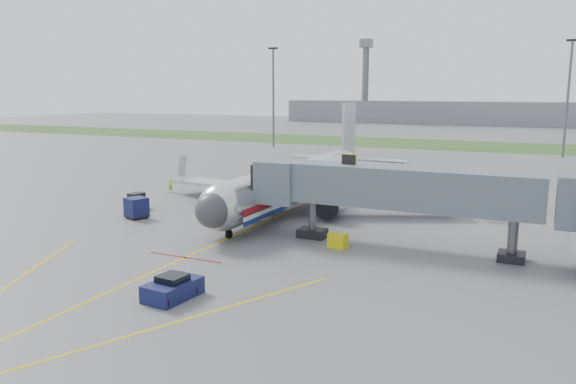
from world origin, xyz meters
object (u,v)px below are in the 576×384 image
at_px(baggage_tug, 137,202).
at_px(ramp_worker, 171,186).
at_px(belt_loader, 267,199).
at_px(airliner, 297,182).
at_px(pushback_tug, 173,288).

height_order(baggage_tug, ramp_worker, baggage_tug).
relative_size(baggage_tug, ramp_worker, 1.59).
distance_m(belt_loader, ramp_worker, 13.70).
bearing_deg(airliner, baggage_tug, -152.42).
bearing_deg(baggage_tug, pushback_tug, -45.63).
distance_m(baggage_tug, belt_loader, 13.15).
xyz_separation_m(baggage_tug, ramp_worker, (-2.59, 9.01, 0.05)).
bearing_deg(belt_loader, airliner, 3.84).
relative_size(airliner, belt_loader, 6.98).
bearing_deg(ramp_worker, baggage_tug, -136.38).
bearing_deg(baggage_tug, ramp_worker, 106.01).
xyz_separation_m(baggage_tug, belt_loader, (11.00, 7.22, -0.11)).
bearing_deg(belt_loader, baggage_tug, -146.73).
distance_m(airliner, ramp_worker, 16.99).
height_order(airliner, ramp_worker, airliner).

